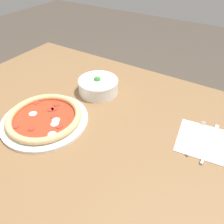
% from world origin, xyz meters
% --- Properties ---
extents(ground_plane, '(8.00, 8.00, 0.00)m').
position_xyz_m(ground_plane, '(0.00, 0.00, 0.00)').
color(ground_plane, '#4C4238').
extents(dining_table, '(1.29, 0.96, 0.74)m').
position_xyz_m(dining_table, '(0.00, 0.00, 0.64)').
color(dining_table, olive).
rests_on(dining_table, ground_plane).
extents(pizza, '(0.33, 0.33, 0.04)m').
position_xyz_m(pizza, '(-0.07, -0.11, 0.76)').
color(pizza, white).
rests_on(pizza, dining_table).
extents(bowl, '(0.18, 0.18, 0.08)m').
position_xyz_m(bowl, '(-0.01, 0.17, 0.78)').
color(bowl, white).
rests_on(bowl, dining_table).
extents(napkin, '(0.20, 0.20, 0.00)m').
position_xyz_m(napkin, '(0.48, 0.11, 0.74)').
color(napkin, white).
rests_on(napkin, dining_table).
extents(fork, '(0.02, 0.20, 0.00)m').
position_xyz_m(fork, '(0.45, 0.11, 0.74)').
color(fork, silver).
rests_on(fork, napkin).
extents(knife, '(0.02, 0.22, 0.01)m').
position_xyz_m(knife, '(0.50, 0.10, 0.74)').
color(knife, silver).
rests_on(knife, napkin).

